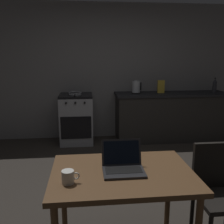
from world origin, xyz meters
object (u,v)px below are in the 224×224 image
at_px(bottle, 215,86).
at_px(coffee_mug, 68,177).
at_px(chair, 217,188).
at_px(electric_kettle, 136,87).
at_px(dining_table, 122,181).
at_px(frying_pan, 75,93).
at_px(stove_oven, 76,119).
at_px(cereal_box, 161,87).
at_px(laptop, 123,165).

height_order(bottle, coffee_mug, bottle).
relative_size(chair, electric_kettle, 3.64).
relative_size(dining_table, frying_pan, 2.65).
distance_m(stove_oven, electric_kettle, 1.27).
bearing_deg(dining_table, cereal_box, 68.26).
bearing_deg(stove_oven, dining_table, -81.19).
xyz_separation_m(dining_table, electric_kettle, (0.68, 2.90, 0.37)).
bearing_deg(chair, cereal_box, 65.99).
relative_size(dining_table, laptop, 3.46).
distance_m(stove_oven, cereal_box, 1.71).
xyz_separation_m(bottle, coffee_mug, (-2.61, -2.99, -0.26)).
xyz_separation_m(stove_oven, bottle, (2.65, -0.05, 0.60)).
distance_m(dining_table, coffee_mug, 0.45).
xyz_separation_m(dining_table, bottle, (2.20, 2.85, 0.39)).
bearing_deg(electric_kettle, bottle, -1.89).
xyz_separation_m(chair, bottle, (1.35, 2.76, 0.54)).
height_order(stove_oven, dining_table, stove_oven).
relative_size(frying_pan, coffee_mug, 3.27).
distance_m(electric_kettle, bottle, 1.52).
distance_m(stove_oven, bottle, 2.71).
height_order(dining_table, electric_kettle, electric_kettle).
distance_m(dining_table, chair, 0.87).
relative_size(bottle, coffee_mug, 2.24).
xyz_separation_m(chair, cereal_box, (0.31, 2.83, 0.53)).
bearing_deg(frying_pan, laptop, -80.74).
relative_size(stove_oven, bottle, 3.21).
distance_m(frying_pan, coffee_mug, 3.02).
bearing_deg(chair, stove_oven, 97.15).
distance_m(laptop, cereal_box, 3.14).
distance_m(chair, cereal_box, 2.90).
height_order(chair, laptop, laptop).
bearing_deg(electric_kettle, coffee_mug, -109.67).
relative_size(chair, cereal_box, 3.67).
bearing_deg(dining_table, frying_pan, 99.09).
distance_m(chair, electric_kettle, 2.86).
distance_m(laptop, coffee_mug, 0.44).
bearing_deg(cereal_box, stove_oven, -179.20).
bearing_deg(coffee_mug, bottle, 48.95).
relative_size(bottle, frying_pan, 0.69).
bearing_deg(laptop, stove_oven, 111.91).
distance_m(chair, laptop, 0.89).
xyz_separation_m(dining_table, chair, (0.85, 0.09, -0.16)).
relative_size(laptop, cereal_box, 1.33).
height_order(stove_oven, cereal_box, cereal_box).
bearing_deg(electric_kettle, stove_oven, -179.87).
bearing_deg(dining_table, chair, 6.00).
xyz_separation_m(electric_kettle, frying_pan, (-1.14, -0.03, -0.09)).
bearing_deg(stove_oven, chair, -65.16).
bearing_deg(laptop, dining_table, -101.87).
relative_size(chair, laptop, 2.77).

